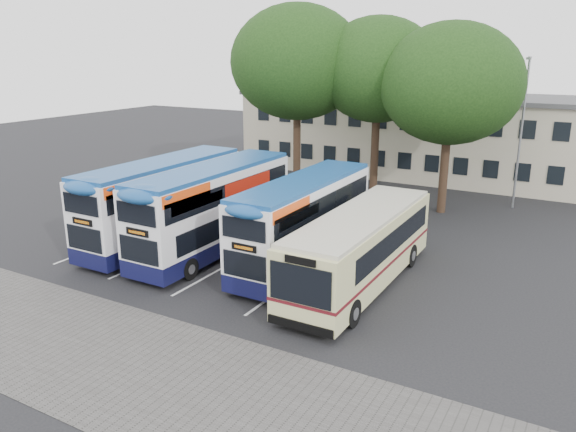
# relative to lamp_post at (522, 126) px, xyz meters

# --- Properties ---
(ground) EXTENTS (120.00, 120.00, 0.00)m
(ground) POSITION_rel_lamp_post_xyz_m (-6.00, -19.97, -5.08)
(ground) COLOR black
(ground) RESTS_ON ground
(paving_strip) EXTENTS (40.00, 6.00, 0.01)m
(paving_strip) POSITION_rel_lamp_post_xyz_m (-8.00, -24.97, -5.08)
(paving_strip) COLOR #595654
(paving_strip) RESTS_ON ground
(bay_lines) EXTENTS (14.12, 11.00, 0.01)m
(bay_lines) POSITION_rel_lamp_post_xyz_m (-9.75, -14.97, -5.08)
(bay_lines) COLOR silver
(bay_lines) RESTS_ON ground
(depot_building) EXTENTS (32.40, 8.40, 6.20)m
(depot_building) POSITION_rel_lamp_post_xyz_m (-6.00, 7.02, -1.93)
(depot_building) COLOR beige
(depot_building) RESTS_ON ground
(lamp_post) EXTENTS (0.25, 1.05, 9.06)m
(lamp_post) POSITION_rel_lamp_post_xyz_m (0.00, 0.00, 0.00)
(lamp_post) COLOR gray
(lamp_post) RESTS_ON ground
(tree_left) EXTENTS (8.60, 8.60, 12.32)m
(tree_left) POSITION_rel_lamp_post_xyz_m (-13.43, -3.34, 3.56)
(tree_left) COLOR black
(tree_left) RESTS_ON ground
(tree_mid) EXTENTS (7.64, 7.64, 11.49)m
(tree_mid) POSITION_rel_lamp_post_xyz_m (-8.43, -2.02, 3.13)
(tree_mid) COLOR black
(tree_mid) RESTS_ON ground
(tree_right) EXTENTS (8.12, 8.12, 11.04)m
(tree_right) POSITION_rel_lamp_post_xyz_m (-3.63, -3.08, 2.49)
(tree_right) COLOR black
(tree_right) RESTS_ON ground
(bus_dd_left) EXTENTS (2.44, 10.07, 4.19)m
(bus_dd_left) POSITION_rel_lamp_post_xyz_m (-14.38, -15.50, -2.77)
(bus_dd_left) COLOR #0F113A
(bus_dd_left) RESTS_ON ground
(bus_dd_mid) EXTENTS (2.45, 10.10, 4.21)m
(bus_dd_mid) POSITION_rel_lamp_post_xyz_m (-11.31, -15.42, -2.77)
(bus_dd_mid) COLOR #0F113A
(bus_dd_mid) RESTS_ON ground
(bus_dd_right) EXTENTS (2.32, 9.58, 3.99)m
(bus_dd_right) POSITION_rel_lamp_post_xyz_m (-6.80, -14.79, -2.89)
(bus_dd_right) COLOR #0F113A
(bus_dd_right) RESTS_ON ground
(bus_single) EXTENTS (2.66, 10.44, 3.11)m
(bus_single) POSITION_rel_lamp_post_xyz_m (-3.68, -15.66, -3.32)
(bus_single) COLOR beige
(bus_single) RESTS_ON ground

